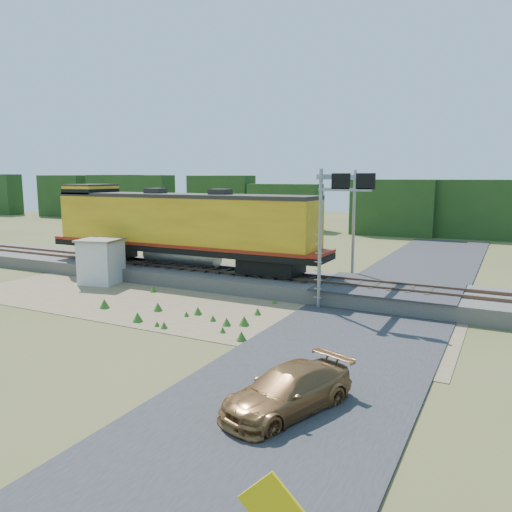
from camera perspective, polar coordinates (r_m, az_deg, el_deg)
The scene contains 11 objects.
ground at distance 23.81m, azimuth -5.20°, elevation -6.57°, with size 140.00×140.00×0.00m, color #475123.
ballast at distance 28.80m, azimuth 1.22°, elevation -2.98°, with size 70.00×5.00×0.80m, color slate.
rails at distance 28.71m, azimuth 1.23°, elevation -2.04°, with size 70.00×1.54×0.16m.
dirt_shoulder at distance 25.30m, azimuth -8.43°, elevation -5.66°, with size 26.00×8.00×0.03m, color #8C7754.
road at distance 21.69m, azimuth 11.86°, elevation -8.05°, with size 7.00×66.00×0.86m.
tree_line_north at distance 58.72m, azimuth 15.20°, elevation 5.46°, with size 130.00×3.00×6.50m.
weed_clumps at distance 25.89m, azimuth -11.66°, elevation -5.45°, with size 15.00×6.20×0.56m, color #31661D, non-canonical shape.
locomotive at distance 31.56m, azimuth -8.98°, elevation 3.48°, with size 19.17×2.92×4.95m.
shed at distance 31.45m, azimuth -17.26°, elevation -0.56°, with size 2.75×2.75×2.72m.
signal_gantry at distance 25.90m, azimuth 9.74°, elevation 6.05°, with size 2.69×6.20×6.78m.
car at distance 14.12m, azimuth 3.65°, elevation -15.11°, with size 1.71×4.21×1.22m, color olive.
Camera 1 is at (12.41, -19.30, 6.37)m, focal length 35.00 mm.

